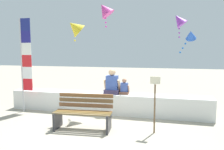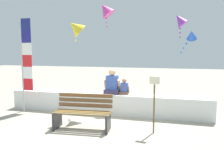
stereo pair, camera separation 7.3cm
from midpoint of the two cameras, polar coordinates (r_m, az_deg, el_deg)
ground_plane at (r=6.04m, az=-4.73°, el=-13.13°), size 40.00×40.00×0.00m
seawall_ledge at (r=7.15m, az=-1.29°, el=-7.32°), size 6.51×0.61×0.64m
park_bench at (r=5.75m, az=-7.24°, el=-9.91°), size 1.51×0.72×0.88m
person_adult at (r=6.97m, az=0.33°, el=-2.33°), size 0.53×0.39×0.81m
person_child at (r=6.91m, az=3.54°, el=-3.43°), size 0.33×0.24×0.50m
flag_banner at (r=7.60m, az=-21.55°, el=3.89°), size 0.39×0.05×3.04m
kite_magenta at (r=10.28m, az=-1.49°, el=16.77°), size 0.93×0.82×1.18m
kite_purple at (r=10.16m, az=17.57°, el=13.62°), size 0.78×0.74×1.12m
kite_yellow at (r=9.45m, az=-9.31°, el=12.25°), size 1.04×0.95×1.01m
kite_blue at (r=9.66m, az=20.32°, el=9.78°), size 0.69×0.63×1.03m
sign_post at (r=5.40m, az=11.37°, el=-6.51°), size 0.24×0.05×1.40m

